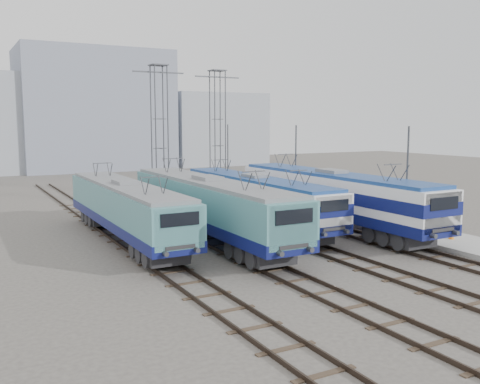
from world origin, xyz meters
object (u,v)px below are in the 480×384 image
object	(u,v)px
locomotive_center_left	(209,204)
mast_rear	(228,160)
mast_mid	(296,169)
locomotive_far_left	(127,207)
safety_cone	(451,234)
locomotive_far_right	(333,194)
mast_front	(407,184)
catenary_tower_west	(160,129)
locomotive_center_right	(256,197)
catenary_tower_east	(218,128)

from	to	relation	value
locomotive_center_left	mast_rear	world-z (taller)	mast_rear
mast_mid	locomotive_far_left	bearing A→B (deg)	-163.44
mast_rear	safety_cone	world-z (taller)	mast_rear
locomotive_far_right	locomotive_far_left	bearing A→B (deg)	168.96
locomotive_far_left	mast_rear	distance (m)	22.62
mast_front	mast_mid	xyz separation A→B (m)	(0.00, 12.00, 0.00)
locomotive_far_right	mast_rear	size ratio (longest dim) A/B	2.70
catenary_tower_west	mast_mid	world-z (taller)	catenary_tower_west
locomotive_center_right	safety_cone	distance (m)	12.56
mast_rear	catenary_tower_west	bearing A→B (deg)	-155.06
locomotive_far_right	mast_front	world-z (taller)	mast_front
mast_front	mast_rear	distance (m)	24.00
mast_mid	mast_front	bearing A→B (deg)	-90.00
catenary_tower_west	catenary_tower_east	xyz separation A→B (m)	(6.50, 2.00, 0.00)
locomotive_far_right	mast_front	xyz separation A→B (m)	(1.85, -4.80, 1.10)
mast_rear	safety_cone	distance (m)	26.38
mast_front	mast_rear	size ratio (longest dim) A/B	1.00
catenary_tower_west	mast_front	bearing A→B (deg)	-66.73
mast_front	safety_cone	distance (m)	3.97
safety_cone	locomotive_center_right	bearing A→B (deg)	129.70
locomotive_center_right	catenary_tower_west	size ratio (longest dim) A/B	1.44
locomotive_center_left	safety_cone	distance (m)	14.63
catenary_tower_west	locomotive_center_right	bearing A→B (deg)	-79.86
locomotive_center_right	mast_rear	distance (m)	17.80
mast_rear	locomotive_far_left	bearing A→B (deg)	-132.82
catenary_tower_east	mast_mid	bearing A→B (deg)	-78.14
locomotive_far_right	mast_front	distance (m)	5.26
locomotive_center_left	catenary_tower_east	xyz separation A→B (m)	(8.75, 16.70, 4.33)
locomotive_center_left	mast_mid	size ratio (longest dim) A/B	2.66
catenary_tower_east	mast_rear	world-z (taller)	catenary_tower_east
locomotive_far_left	catenary_tower_east	world-z (taller)	catenary_tower_east
locomotive_center_right	catenary_tower_east	distance (m)	15.82
locomotive_center_left	locomotive_center_right	world-z (taller)	locomotive_center_left
catenary_tower_east	mast_mid	world-z (taller)	catenary_tower_east
locomotive_center_right	catenary_tower_east	bearing A→B (deg)	73.75
locomotive_far_left	locomotive_far_right	distance (m)	13.76
locomotive_far_left	catenary_tower_west	world-z (taller)	catenary_tower_west
safety_cone	locomotive_far_left	bearing A→B (deg)	150.48
catenary_tower_west	safety_cone	size ratio (longest dim) A/B	20.78
locomotive_far_left	mast_front	size ratio (longest dim) A/B	2.49
locomotive_far_right	catenary_tower_west	xyz separation A→B (m)	(-6.75, 15.20, 4.24)
mast_mid	mast_rear	bearing A→B (deg)	90.00
locomotive_far_right	mast_front	size ratio (longest dim) A/B	2.70
locomotive_center_right	locomotive_far_right	xyz separation A→B (m)	(4.50, -2.62, 0.20)
mast_rear	catenary_tower_east	bearing A→B (deg)	-136.40
catenary_tower_west	mast_rear	size ratio (longest dim) A/B	1.71
locomotive_center_left	catenary_tower_west	bearing A→B (deg)	81.30
locomotive_center_left	mast_front	xyz separation A→B (m)	(10.85, -5.30, 1.19)
catenary_tower_east	locomotive_far_right	bearing A→B (deg)	-89.17
locomotive_far_right	mast_mid	distance (m)	7.51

